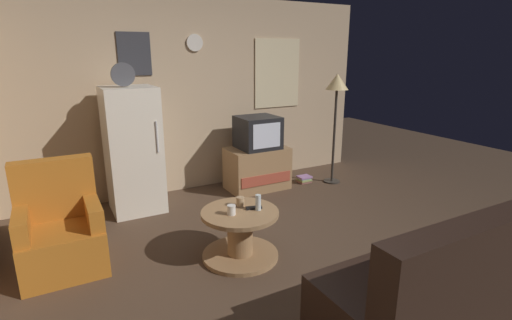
{
  "coord_description": "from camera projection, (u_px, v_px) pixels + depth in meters",
  "views": [
    {
      "loc": [
        -1.86,
        -2.63,
        1.88
      ],
      "look_at": [
        0.07,
        0.9,
        0.75
      ],
      "focal_mm": 27.06,
      "sensor_mm": 36.0,
      "label": 1
    }
  ],
  "objects": [
    {
      "name": "mug_ceramic_white",
      "position": [
        231.0,
        210.0,
        3.46
      ],
      "size": [
        0.08,
        0.08,
        0.09
      ],
      "primitive_type": "cylinder",
      "color": "silver",
      "rests_on": "coffee_table"
    },
    {
      "name": "couch",
      "position": [
        441.0,
        287.0,
        2.67
      ],
      "size": [
        1.7,
        0.8,
        0.92
      ],
      "color": "black",
      "rests_on": "ground_plane"
    },
    {
      "name": "remote_control",
      "position": [
        254.0,
        208.0,
        3.59
      ],
      "size": [
        0.16,
        0.08,
        0.02
      ],
      "primitive_type": "cube",
      "rotation": [
        0.0,
        0.0,
        -0.28
      ],
      "color": "black",
      "rests_on": "coffee_table"
    },
    {
      "name": "wine_glass",
      "position": [
        258.0,
        202.0,
        3.55
      ],
      "size": [
        0.05,
        0.05,
        0.15
      ],
      "primitive_type": "cylinder",
      "color": "silver",
      "rests_on": "coffee_table"
    },
    {
      "name": "standing_lamp",
      "position": [
        337.0,
        90.0,
        5.42
      ],
      "size": [
        0.32,
        0.32,
        1.59
      ],
      "color": "#332D28",
      "rests_on": "ground_plane"
    },
    {
      "name": "fridge",
      "position": [
        133.0,
        150.0,
        4.59
      ],
      "size": [
        0.6,
        0.62,
        1.77
      ],
      "color": "silver",
      "rests_on": "ground_plane"
    },
    {
      "name": "book_stack",
      "position": [
        304.0,
        179.0,
        5.75
      ],
      "size": [
        0.19,
        0.16,
        0.1
      ],
      "color": "#8D544C",
      "rests_on": "ground_plane"
    },
    {
      "name": "wall_with_art",
      "position": [
        198.0,
        95.0,
        5.31
      ],
      "size": [
        5.2,
        0.12,
        2.59
      ],
      "color": "tan",
      "rests_on": "ground_plane"
    },
    {
      "name": "tv_stand",
      "position": [
        257.0,
        168.0,
        5.44
      ],
      "size": [
        0.84,
        0.53,
        0.59
      ],
      "color": "#9E754C",
      "rests_on": "ground_plane"
    },
    {
      "name": "crt_tv",
      "position": [
        258.0,
        132.0,
        5.3
      ],
      "size": [
        0.54,
        0.51,
        0.44
      ],
      "color": "black",
      "rests_on": "tv_stand"
    },
    {
      "name": "coffee_table",
      "position": [
        240.0,
        234.0,
        3.61
      ],
      "size": [
        0.72,
        0.72,
        0.47
      ],
      "color": "#9E754C",
      "rests_on": "ground_plane"
    },
    {
      "name": "mug_ceramic_tan",
      "position": [
        240.0,
        202.0,
        3.65
      ],
      "size": [
        0.08,
        0.08,
        0.09
      ],
      "primitive_type": "cylinder",
      "color": "tan",
      "rests_on": "coffee_table"
    },
    {
      "name": "ground_plane",
      "position": [
        296.0,
        261.0,
        3.59
      ],
      "size": [
        12.0,
        12.0,
        0.0
      ],
      "primitive_type": "plane",
      "color": "#4C3828"
    },
    {
      "name": "armchair",
      "position": [
        61.0,
        232.0,
        3.43
      ],
      "size": [
        0.68,
        0.68,
        0.96
      ],
      "color": "#B2661E",
      "rests_on": "ground_plane"
    }
  ]
}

